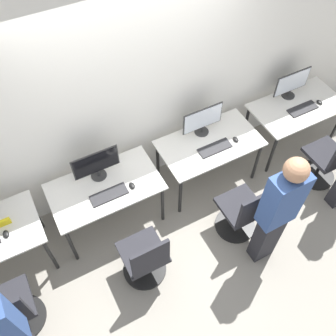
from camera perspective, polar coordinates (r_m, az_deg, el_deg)
The scene contains 22 objects.
ground_plane at distance 4.63m, azimuth 0.79°, elevation -7.59°, with size 20.00×20.00×0.00m, color gray.
wall_back at distance 4.00m, azimuth -4.59°, elevation 11.57°, with size 12.00×0.05×2.80m.
mouse_far_left at distance 4.04m, azimuth -23.47°, elevation -9.21°, with size 0.06×0.09×0.03m.
office_chair_far_left at distance 4.07m, azimuth -22.63°, elevation -19.63°, with size 0.48×0.48×0.91m.
person_far_left at distance 3.48m, azimuth -23.90°, elevation -22.33°, with size 0.36×0.21×1.62m.
desk_left at distance 4.14m, azimuth -9.51°, elevation -3.33°, with size 1.20×0.68×0.70m.
monitor_left at distance 4.02m, azimuth -10.89°, elevation 0.56°, with size 0.51×0.17×0.37m.
keyboard_left at distance 4.00m, azimuth -8.97°, elevation -4.04°, with size 0.40×0.15×0.02m.
mouse_left at distance 4.03m, azimuth -5.51°, elevation -2.68°, with size 0.06×0.09×0.03m.
office_chair_left at distance 3.98m, azimuth -3.47°, elevation -13.74°, with size 0.48×0.48×0.91m.
desk_right at distance 4.49m, azimuth 6.31°, elevation 3.27°, with size 1.20×0.68×0.70m.
monitor_right at distance 4.40m, azimuth 5.30°, elevation 7.29°, with size 0.51×0.17×0.37m.
keyboard_right at distance 4.37m, azimuth 7.14°, elevation 3.03°, with size 0.40×0.15×0.02m.
mouse_right at distance 4.49m, azimuth 10.28°, elevation 4.30°, with size 0.06×0.09×0.03m.
office_chair_right at distance 4.30m, azimuth 11.22°, elevation -6.73°, with size 0.48×0.48×0.91m.
person_right at distance 3.75m, azimuth 16.39°, elevation -6.28°, with size 0.36×0.22×1.69m.
desk_far_right at distance 5.17m, azimuth 19.05°, elevation 8.37°, with size 1.20×0.68×0.70m.
monitor_far_right at distance 5.10m, azimuth 18.34°, elevation 12.12°, with size 0.51×0.17×0.37m.
keyboard_far_right at distance 5.08m, azimuth 19.85°, elevation 8.48°, with size 0.40×0.15×0.02m.
mouse_far_right at distance 5.24m, azimuth 22.10°, elevation 9.26°, with size 0.06×0.09×0.03m.
office_chair_far_right at distance 5.05m, azimuth 23.11°, elevation 1.03°, with size 0.48×0.48×0.91m.
placard_far_left at distance 4.09m, azimuth -23.92°, elevation -7.68°, with size 0.16×0.03×0.08m.
Camera 1 is at (-1.13, -1.99, 4.02)m, focal length 40.00 mm.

